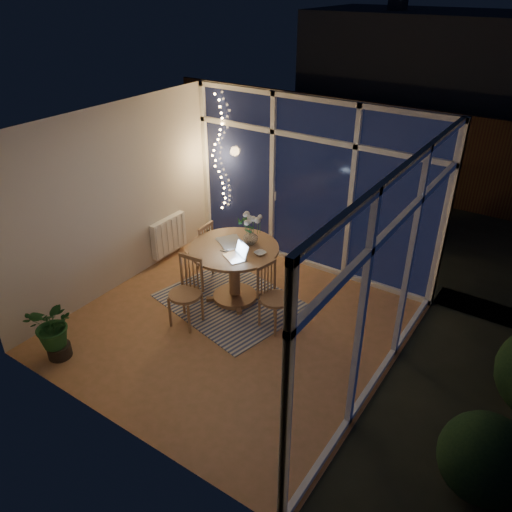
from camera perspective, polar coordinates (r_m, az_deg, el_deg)
name	(u,v)px	position (r m, az deg, el deg)	size (l,w,h in m)	color
floor	(234,326)	(6.62, -2.52, -7.98)	(4.00, 4.00, 0.00)	olive
ceiling	(229,129)	(5.44, -3.14, 14.29)	(4.00, 4.00, 0.00)	silver
wall_back	(312,186)	(7.46, 6.45, 7.94)	(4.00, 0.04, 2.60)	beige
wall_front	(99,324)	(4.72, -17.50, -7.40)	(4.00, 0.04, 2.60)	beige
wall_left	(115,201)	(7.19, -15.80, 6.11)	(0.04, 4.00, 2.60)	beige
wall_right	(394,290)	(5.13, 15.52, -3.82)	(0.04, 4.00, 2.60)	beige
window_wall_back	(311,187)	(7.43, 6.30, 7.85)	(4.00, 0.10, 2.60)	white
window_wall_right	(390,289)	(5.14, 15.10, -3.69)	(0.10, 4.00, 2.60)	white
radiator	(169,235)	(8.07, -9.95, 2.38)	(0.10, 0.70, 0.58)	white
fairy_lights	(218,154)	(8.14, -4.35, 11.58)	(0.24, 0.10, 1.85)	#FEBD65
garden_patio	(402,209)	(10.40, 16.39, 5.19)	(12.00, 6.00, 0.10)	black
garden_fence	(394,151)	(10.66, 15.49, 11.46)	(11.00, 0.08, 1.80)	#381B14
neighbour_roof	(461,65)	(13.13, 22.41, 19.56)	(7.00, 3.00, 2.20)	#363941
garden_shrubs	(308,197)	(9.28, 5.92, 6.73)	(0.90, 0.90, 0.90)	black
rug	(231,301)	(7.06, -2.89, -5.21)	(1.84, 1.47, 0.01)	beige
dining_table	(234,274)	(6.90, -2.48, -2.02)	(1.22, 1.22, 0.83)	#9A6B45
chair_left	(198,249)	(7.46, -6.63, 0.79)	(0.43, 0.43, 0.92)	#9A6B45
chair_right	(275,298)	(6.34, 2.23, -4.76)	(0.42, 0.42, 0.91)	#9A6B45
chair_front	(185,293)	(6.44, -8.14, -4.20)	(0.44, 0.44, 0.96)	#9A6B45
laptop	(234,251)	(6.38, -2.49, 0.62)	(0.30, 0.26, 0.22)	silver
flower_vase	(251,237)	(6.73, -0.62, 2.21)	(0.20, 0.20, 0.21)	white
bowl	(260,253)	(6.51, 0.47, 0.33)	(0.15, 0.15, 0.04)	white
newspapers	(230,241)	(6.85, -3.01, 1.74)	(0.40, 0.30, 0.01)	beige
phone	(224,251)	(6.61, -3.63, 0.61)	(0.10, 0.05, 0.01)	black
potted_plant	(55,331)	(6.37, -22.03, -7.93)	(0.54, 0.47, 0.76)	#1B4D21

